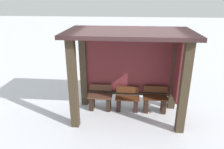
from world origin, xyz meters
name	(u,v)px	position (x,y,z in m)	size (l,w,h in m)	color
ground_plane	(127,115)	(0.00, 0.00, 0.00)	(60.00, 60.00, 0.00)	silver
bus_shelter	(132,57)	(0.09, 0.18, 1.69)	(3.18, 1.71, 2.42)	#3B2F20
bench_left_inside	(100,100)	(-0.81, 0.32, 0.31)	(0.71, 0.39, 0.74)	#513023
bench_center_inside	(127,101)	(0.00, 0.32, 0.29)	(0.71, 0.34, 0.70)	#542B15
bench_right_inside	(155,102)	(0.81, 0.32, 0.32)	(0.71, 0.35, 0.76)	#472714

